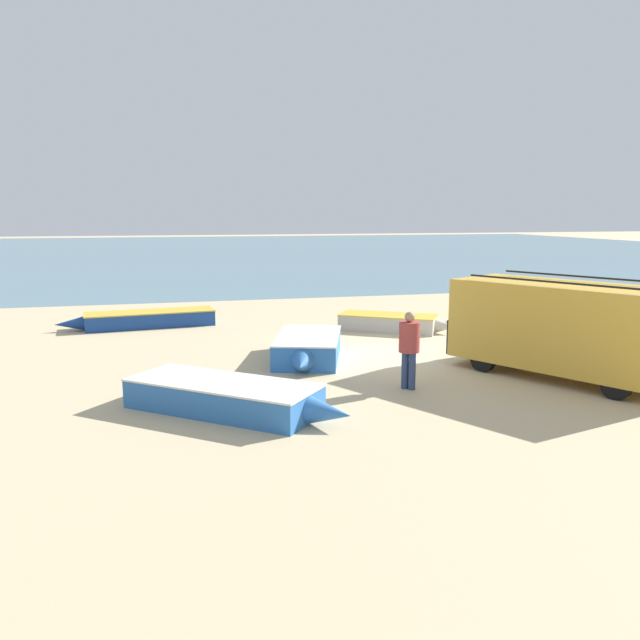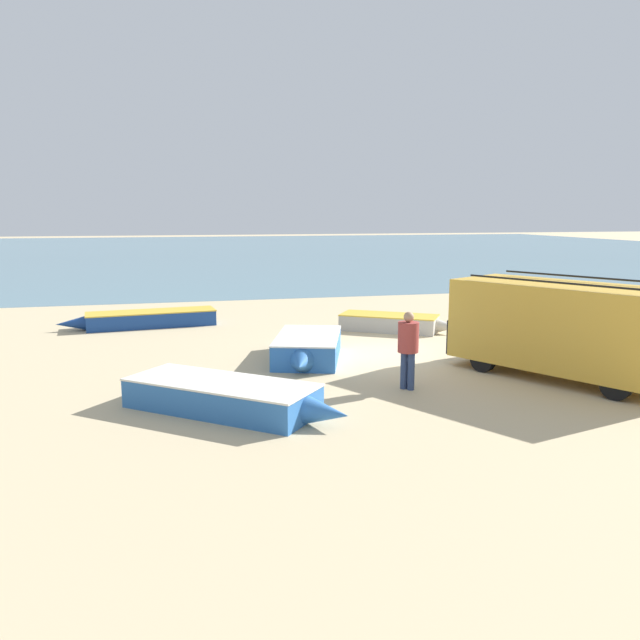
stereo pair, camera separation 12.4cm
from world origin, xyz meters
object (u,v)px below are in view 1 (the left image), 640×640
parked_van (565,326)px  fisherman_0 (500,291)px  fishing_rowboat_1 (392,323)px  fishing_rowboat_3 (145,319)px  fishing_rowboat_0 (308,348)px  fishing_rowboat_2 (230,397)px  fisherman_1 (409,343)px

parked_van → fisherman_0: bearing=-49.2°
fishing_rowboat_1 → fisherman_0: size_ratio=2.29×
fishing_rowboat_1 → fishing_rowboat_3: (-8.24, 2.82, -0.00)m
fishing_rowboat_0 → fishing_rowboat_2: size_ratio=0.90×
fisherman_0 → fisherman_1: bearing=138.4°
fishing_rowboat_0 → fisherman_0: bearing=139.0°
parked_van → fisherman_1: bearing=62.4°
fishing_rowboat_3 → fisherman_0: 13.34m
parked_van → fisherman_1: size_ratio=3.21×
fishing_rowboat_2 → fisherman_1: fisherman_1 is taller
fishing_rowboat_2 → fisherman_0: bearing=78.7°
fishing_rowboat_1 → fishing_rowboat_3: size_ratio=0.70×
parked_van → fishing_rowboat_2: (-8.24, -0.75, -0.97)m
fishing_rowboat_2 → fisherman_1: 4.26m
fishing_rowboat_1 → fisherman_1: 7.24m
fishing_rowboat_0 → fishing_rowboat_3: fishing_rowboat_0 is taller
parked_van → fishing_rowboat_3: bearing=17.7°
parked_van → fishing_rowboat_1: size_ratio=1.51×
fishing_rowboat_0 → fishing_rowboat_2: bearing=-14.7°
parked_van → fishing_rowboat_1: (-1.91, 6.76, -0.99)m
fishing_rowboat_3 → parked_van: bearing=130.2°
fishing_rowboat_0 → fisherman_1: (1.60, -3.30, 0.73)m
parked_van → fishing_rowboat_0: (-5.70, 3.20, -0.93)m
fishing_rowboat_1 → fisherman_1: fisherman_1 is taller
fishing_rowboat_3 → fishing_rowboat_1: bearing=154.7°
fishing_rowboat_0 → fisherman_0: 10.31m
fishing_rowboat_2 → parked_van: bearing=44.8°
parked_van → fishing_rowboat_1: parked_van is taller
fishing_rowboat_0 → fishing_rowboat_2: 4.70m
fishing_rowboat_0 → fisherman_1: bearing=44.0°
parked_van → fishing_rowboat_2: bearing=66.3°
fishing_rowboat_3 → fishing_rowboat_0: bearing=118.5°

